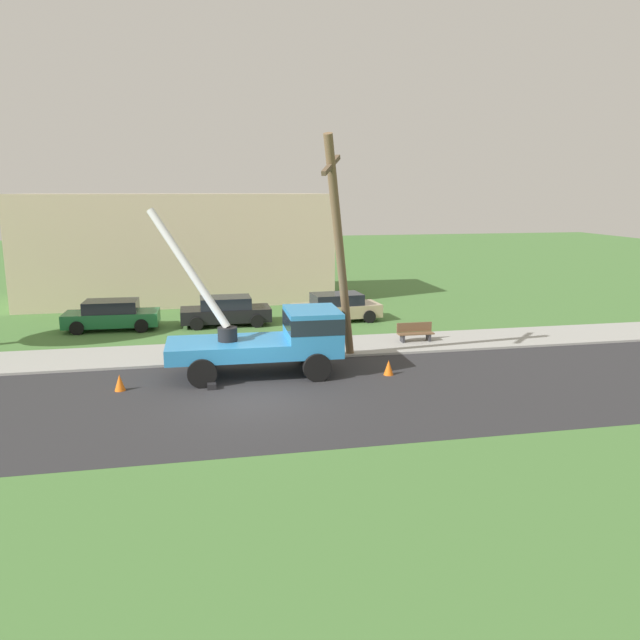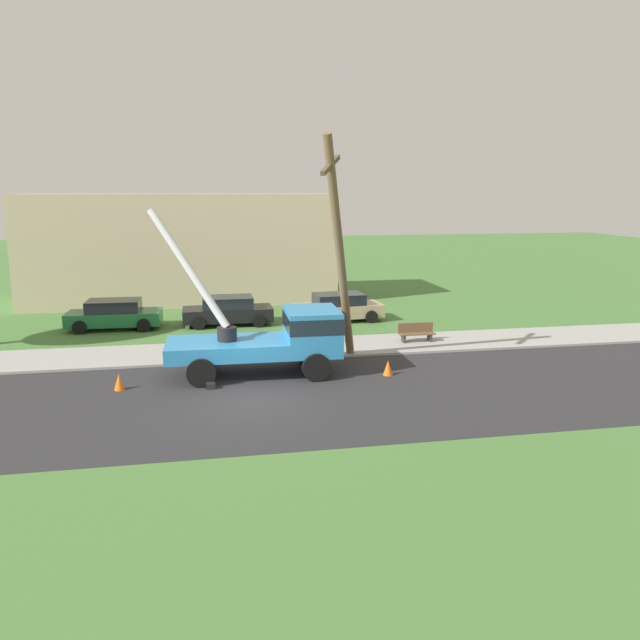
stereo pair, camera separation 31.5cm
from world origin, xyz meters
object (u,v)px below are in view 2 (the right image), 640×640
at_px(utility_truck, 277,336).
at_px(parked_sedan_tan, 339,307).
at_px(parked_sedan_black, 228,311).
at_px(park_bench, 416,333).
at_px(leaning_utility_pole, 340,251).
at_px(traffic_cone_behind, 119,382).
at_px(traffic_cone_ahead, 388,368).
at_px(parked_sedan_green, 114,314).

bearing_deg(utility_truck, parked_sedan_tan, 64.05).
relative_size(parked_sedan_black, park_bench, 2.76).
height_order(leaning_utility_pole, traffic_cone_behind, leaning_utility_pole).
bearing_deg(park_bench, traffic_cone_behind, -160.18).
distance_m(traffic_cone_ahead, traffic_cone_behind, 9.37).
relative_size(traffic_cone_ahead, parked_sedan_black, 0.13).
bearing_deg(utility_truck, parked_sedan_green, 127.79).
bearing_deg(leaning_utility_pole, park_bench, 34.30).
bearing_deg(traffic_cone_ahead, parked_sedan_green, 137.52).
distance_m(traffic_cone_behind, parked_sedan_green, 9.93).
bearing_deg(utility_truck, traffic_cone_behind, -169.82).
relative_size(utility_truck, parked_sedan_tan, 1.49).
relative_size(utility_truck, traffic_cone_ahead, 12.07).
distance_m(utility_truck, leaning_utility_pole, 3.88).
relative_size(leaning_utility_pole, traffic_cone_ahead, 15.27).
distance_m(traffic_cone_ahead, parked_sedan_black, 11.19).
distance_m(utility_truck, parked_sedan_tan, 9.66).
xyz_separation_m(traffic_cone_behind, parked_sedan_green, (-1.40, 9.82, 0.43)).
relative_size(utility_truck, parked_sedan_green, 1.52).
height_order(leaning_utility_pole, parked_sedan_green, leaning_utility_pole).
xyz_separation_m(utility_truck, traffic_cone_ahead, (3.92, -1.03, -1.13)).
bearing_deg(parked_sedan_black, traffic_cone_ahead, -61.46).
height_order(parked_sedan_tan, park_bench, parked_sedan_tan).
bearing_deg(parked_sedan_black, parked_sedan_green, 179.57).
distance_m(utility_truck, parked_sedan_black, 8.94).
distance_m(utility_truck, traffic_cone_behind, 5.65).
bearing_deg(parked_sedan_black, traffic_cone_behind, -112.38).
distance_m(utility_truck, parked_sedan_green, 11.20).
relative_size(traffic_cone_ahead, parked_sedan_green, 0.13).
distance_m(parked_sedan_tan, park_bench, 5.81).
height_order(leaning_utility_pole, traffic_cone_ahead, leaning_utility_pole).
bearing_deg(parked_sedan_tan, parked_sedan_green, 179.12).
bearing_deg(utility_truck, park_bench, 27.09).
height_order(traffic_cone_ahead, parked_sedan_green, parked_sedan_green).
xyz_separation_m(utility_truck, leaning_utility_pole, (2.44, 0.55, 2.97)).
relative_size(leaning_utility_pole, park_bench, 5.35).
xyz_separation_m(leaning_utility_pole, parked_sedan_tan, (1.77, 8.11, -3.66)).
height_order(utility_truck, park_bench, utility_truck).
bearing_deg(park_bench, leaning_utility_pole, -145.70).
height_order(parked_sedan_black, parked_sedan_tan, same).
bearing_deg(parked_sedan_black, leaning_utility_pole, -64.87).
height_order(traffic_cone_behind, park_bench, park_bench).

